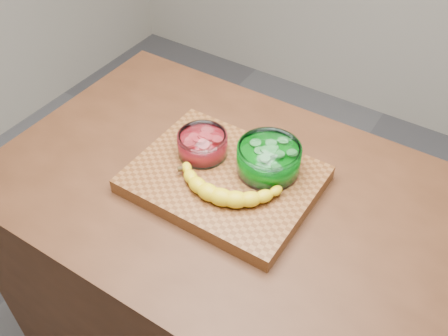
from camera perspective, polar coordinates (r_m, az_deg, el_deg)
The scene contains 5 objects.
counter at distance 1.63m, azimuth 0.00°, elevation -13.05°, with size 1.20×0.80×0.90m, color #4A2816.
cutting_board at distance 1.26m, azimuth 0.00°, elevation -1.31°, with size 0.45×0.35×0.04m, color brown.
bowl_red at distance 1.29m, azimuth -2.47°, elevation 2.71°, with size 0.13×0.13×0.06m.
bowl_green at distance 1.24m, azimuth 5.11°, elevation 1.01°, with size 0.16×0.16×0.07m.
banana at distance 1.20m, azimuth 0.21°, elevation -1.84°, with size 0.29×0.16×0.04m, color yellow, non-canonical shape.
Camera 1 is at (0.48, -0.75, 1.81)m, focal length 40.00 mm.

